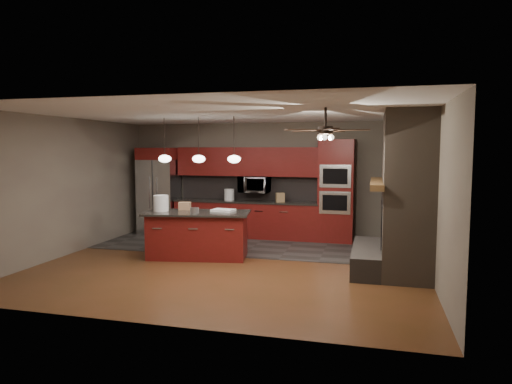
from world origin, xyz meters
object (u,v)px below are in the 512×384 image
(oven_tower, at_px, (336,191))
(counter_box, at_px, (280,197))
(microwave, at_px, (254,184))
(cardboard_box, at_px, (185,206))
(kitchen_island, at_px, (198,235))
(paint_tray, at_px, (223,210))
(white_bucket, at_px, (161,203))
(counter_bucket, at_px, (229,195))
(refrigerator, at_px, (159,191))
(paint_can, at_px, (194,211))

(oven_tower, bearing_deg, counter_box, -178.14)
(microwave, relative_size, cardboard_box, 3.00)
(kitchen_island, distance_m, paint_tray, 0.70)
(oven_tower, height_order, white_bucket, oven_tower)
(microwave, xyz_separation_m, counter_bucket, (-0.63, -0.05, -0.26))
(white_bucket, distance_m, counter_box, 3.04)
(paint_tray, bearing_deg, refrigerator, 147.66)
(microwave, distance_m, counter_bucket, 0.68)
(oven_tower, relative_size, microwave, 3.25)
(refrigerator, distance_m, kitchen_island, 3.00)
(kitchen_island, relative_size, cardboard_box, 8.96)
(kitchen_island, xyz_separation_m, cardboard_box, (-0.37, 0.23, 0.53))
(oven_tower, relative_size, paint_can, 14.07)
(microwave, relative_size, refrigerator, 0.33)
(kitchen_island, height_order, white_bucket, white_bucket)
(white_bucket, xyz_separation_m, cardboard_box, (0.38, 0.31, -0.08))
(white_bucket, xyz_separation_m, paint_tray, (1.22, 0.28, -0.14))
(white_bucket, relative_size, paint_tray, 0.74)
(kitchen_island, xyz_separation_m, counter_bucket, (-0.08, 2.29, 0.57))
(cardboard_box, bearing_deg, counter_bucket, 66.67)
(oven_tower, height_order, paint_can, oven_tower)
(counter_bucket, bearing_deg, paint_can, -87.50)
(paint_tray, bearing_deg, counter_bucket, 112.39)
(white_bucket, relative_size, counter_box, 1.48)
(microwave, bearing_deg, counter_box, -8.57)
(refrigerator, height_order, kitchen_island, refrigerator)
(oven_tower, bearing_deg, counter_bucket, 179.84)
(refrigerator, xyz_separation_m, white_bucket, (1.18, -2.30, -0.01))
(refrigerator, bearing_deg, white_bucket, -62.76)
(refrigerator, xyz_separation_m, counter_bucket, (1.85, 0.08, -0.06))
(paint_can, distance_m, paint_tray, 0.61)
(microwave, distance_m, white_bucket, 2.76)
(counter_bucket, bearing_deg, counter_box, -2.22)
(microwave, relative_size, counter_box, 3.38)
(refrigerator, height_order, counter_box, refrigerator)
(kitchen_island, distance_m, counter_bucket, 2.37)
(oven_tower, distance_m, microwave, 1.98)
(white_bucket, bearing_deg, paint_tray, 13.08)
(cardboard_box, bearing_deg, paint_tray, -17.34)
(counter_bucket, bearing_deg, refrigerator, -177.49)
(refrigerator, distance_m, paint_tray, 3.13)
(cardboard_box, bearing_deg, microwave, 51.21)
(kitchen_island, relative_size, counter_bucket, 7.88)
(paint_can, distance_m, cardboard_box, 0.60)
(microwave, bearing_deg, kitchen_island, -103.18)
(paint_can, bearing_deg, microwave, 78.61)
(oven_tower, distance_m, refrigerator, 4.45)
(kitchen_island, bearing_deg, paint_can, -91.90)
(oven_tower, xyz_separation_m, white_bucket, (-3.27, -2.37, -0.11))
(kitchen_island, height_order, cardboard_box, cardboard_box)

